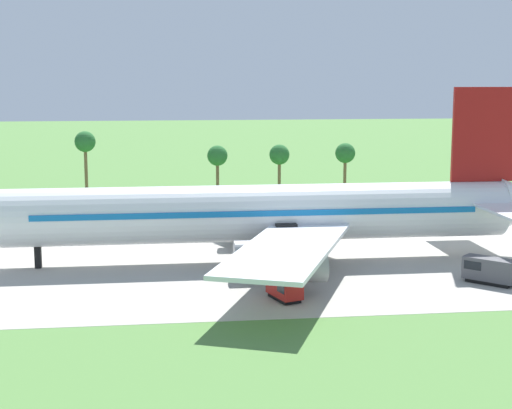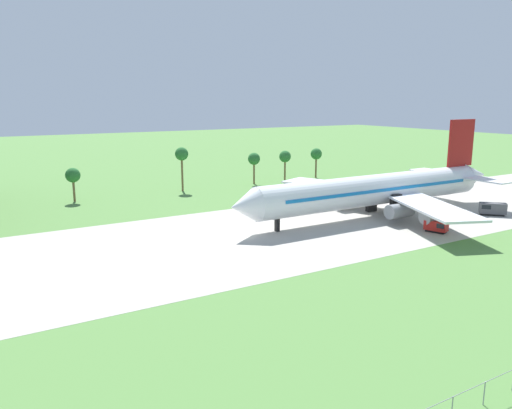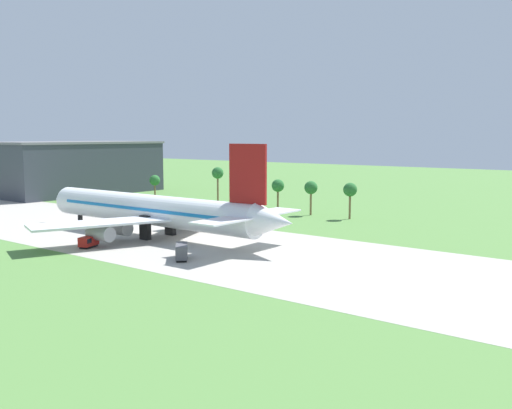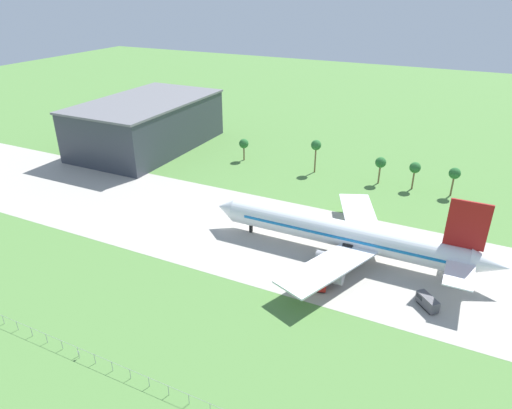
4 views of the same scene
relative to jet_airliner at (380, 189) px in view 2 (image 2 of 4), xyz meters
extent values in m
plane|color=#517F3D|center=(-34.22, -0.10, -5.68)|extent=(600.00, 600.00, 0.00)
cube|color=#A8A399|center=(-34.22, -0.10, -5.67)|extent=(320.00, 44.00, 0.02)
cylinder|color=white|center=(-1.78, 0.00, 0.06)|extent=(58.84, 6.53, 6.53)
cone|color=white|center=(-33.82, 0.00, 0.06)|extent=(5.22, 6.40, 6.40)
cone|color=white|center=(31.72, 0.00, 0.55)|extent=(8.16, 6.20, 6.20)
cube|color=#146BB7|center=(-1.78, 0.00, 0.55)|extent=(50.02, 6.66, 0.65)
cube|color=maroon|center=(25.68, 0.00, 8.87)|extent=(8.49, 0.50, 11.10)
cube|color=white|center=(26.00, 0.00, 1.04)|extent=(5.88, 26.12, 0.30)
cube|color=white|center=(-0.24, -13.54, -1.08)|extent=(18.01, 28.28, 0.44)
cube|color=white|center=(-0.24, 13.54, -1.08)|extent=(18.01, 28.28, 0.44)
cylinder|color=gray|center=(-2.15, -7.83, -2.95)|extent=(5.88, 2.94, 2.94)
cylinder|color=gray|center=(0.49, -14.36, -2.95)|extent=(5.88, 2.94, 2.94)
cylinder|color=gray|center=(-2.15, 7.83, -2.95)|extent=(5.88, 2.94, 2.94)
cylinder|color=gray|center=(0.49, 14.36, -2.95)|extent=(5.88, 2.94, 2.94)
cube|color=black|center=(-26.50, 0.00, -3.14)|extent=(0.70, 0.90, 5.09)
cube|color=black|center=(1.16, -3.59, -3.14)|extent=(2.40, 1.20, 5.09)
cube|color=black|center=(1.16, 3.59, -3.14)|extent=(2.40, 1.20, 5.09)
cube|color=black|center=(21.10, -12.79, -5.48)|extent=(4.48, 4.54, 0.40)
cube|color=#4C4C51|center=(21.10, -12.79, -4.12)|extent=(5.19, 5.26, 2.33)
cube|color=black|center=(20.07, -11.73, -3.77)|extent=(2.78, 2.77, 0.90)
cube|color=black|center=(-1.01, -16.07, -5.48)|extent=(2.84, 3.92, 0.40)
cube|color=#B21E19|center=(-1.01, -16.07, -4.39)|extent=(3.23, 4.57, 1.79)
cube|color=black|center=(-0.64, -17.15, -4.12)|extent=(2.40, 2.03, 0.90)
cylinder|color=gray|center=(-46.22, -55.10, -4.63)|extent=(0.10, 0.10, 2.10)
cylinder|color=gray|center=(-42.22, -55.10, -4.63)|extent=(0.10, 0.10, 2.10)
cylinder|color=brown|center=(-25.40, 49.09, -0.87)|extent=(0.56, 0.56, 9.63)
sphere|color=#28662D|center=(-25.40, 49.09, 4.55)|extent=(3.60, 3.60, 3.60)
cylinder|color=brown|center=(8.48, 49.09, -2.20)|extent=(0.56, 0.56, 6.97)
sphere|color=#28662D|center=(8.48, 49.09, 1.89)|extent=(3.60, 3.60, 3.60)
cylinder|color=brown|center=(20.47, 49.09, -2.13)|extent=(0.56, 0.56, 7.10)
sphere|color=#28662D|center=(20.47, 49.09, 2.02)|extent=(3.60, 3.60, 3.60)
cylinder|color=brown|center=(-53.96, 49.09, -2.68)|extent=(0.56, 0.56, 6.01)
sphere|color=#28662D|center=(-53.96, 49.09, 0.93)|extent=(3.60, 3.60, 3.60)
cylinder|color=brown|center=(-2.57, 49.09, -2.22)|extent=(0.56, 0.56, 6.92)
sphere|color=#28662D|center=(-2.57, 49.09, 1.84)|extent=(3.60, 3.60, 3.60)
camera|label=1|loc=(-12.70, -88.28, 15.62)|focal=55.00mm
camera|label=2|loc=(-77.27, -77.14, 19.06)|focal=35.00mm
camera|label=3|loc=(91.30, -82.04, 15.82)|focal=40.00mm
camera|label=4|loc=(22.38, -97.35, 55.85)|focal=32.00mm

